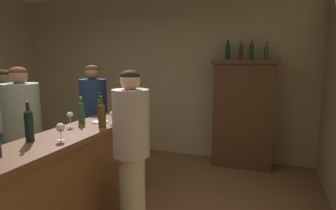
# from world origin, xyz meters

# --- Properties ---
(wall_back) EXTENTS (5.60, 0.12, 2.84)m
(wall_back) POSITION_xyz_m (0.00, 2.87, 1.42)
(wall_back) COLOR tan
(wall_back) RESTS_ON ground
(bar_counter) EXTENTS (0.52, 2.34, 1.00)m
(bar_counter) POSITION_xyz_m (0.24, 0.23, 0.51)
(bar_counter) COLOR brown
(bar_counter) RESTS_ON ground
(display_cabinet) EXTENTS (0.98, 0.42, 1.68)m
(display_cabinet) POSITION_xyz_m (1.63, 2.57, 0.88)
(display_cabinet) COLOR #4F331D
(display_cabinet) RESTS_ON ground
(wine_bottle_riesling) EXTENTS (0.07, 0.07, 0.33)m
(wine_bottle_riesling) POSITION_xyz_m (0.41, 1.10, 1.15)
(wine_bottle_riesling) COLOR #4D2E1D
(wine_bottle_riesling) RESTS_ON bar_counter
(wine_bottle_pinot) EXTENTS (0.08, 0.08, 0.32)m
(wine_bottle_pinot) POSITION_xyz_m (0.41, 0.50, 1.14)
(wine_bottle_pinot) COLOR #433312
(wine_bottle_pinot) RESTS_ON bar_counter
(wine_bottle_chardonnay) EXTENTS (0.07, 0.07, 0.34)m
(wine_bottle_chardonnay) POSITION_xyz_m (0.12, -0.14, 1.15)
(wine_bottle_chardonnay) COLOR black
(wine_bottle_chardonnay) RESTS_ON bar_counter
(wine_bottle_merlot) EXTENTS (0.07, 0.07, 0.28)m
(wine_bottle_merlot) POSITION_xyz_m (0.09, 0.59, 1.13)
(wine_bottle_merlot) COLOR #30492A
(wine_bottle_merlot) RESTS_ON bar_counter
(wine_bottle_malbec) EXTENTS (0.06, 0.06, 0.31)m
(wine_bottle_malbec) POSITION_xyz_m (0.15, 0.85, 1.14)
(wine_bottle_malbec) COLOR #183C1D
(wine_bottle_malbec) RESTS_ON bar_counter
(wine_glass_front) EXTENTS (0.06, 0.06, 0.15)m
(wine_glass_front) POSITION_xyz_m (0.08, 0.42, 1.12)
(wine_glass_front) COLOR white
(wine_glass_front) RESTS_ON bar_counter
(wine_glass_mid) EXTENTS (0.07, 0.07, 0.15)m
(wine_glass_mid) POSITION_xyz_m (0.34, -0.02, 1.11)
(wine_glass_mid) COLOR white
(wine_glass_mid) RESTS_ON bar_counter
(wine_glass_rear) EXTENTS (0.07, 0.07, 0.13)m
(wine_glass_rear) POSITION_xyz_m (0.41, 0.70, 1.10)
(wine_glass_rear) COLOR white
(wine_glass_rear) RESTS_ON bar_counter
(cheese_plate) EXTENTS (0.18, 0.18, 0.01)m
(cheese_plate) POSITION_xyz_m (0.26, 0.69, 1.01)
(cheese_plate) COLOR white
(cheese_plate) RESTS_ON bar_counter
(display_bottle_left) EXTENTS (0.07, 0.07, 0.30)m
(display_bottle_left) POSITION_xyz_m (1.35, 2.57, 1.82)
(display_bottle_left) COLOR #123520
(display_bottle_left) RESTS_ON display_cabinet
(display_bottle_midleft) EXTENTS (0.06, 0.06, 0.29)m
(display_bottle_midleft) POSITION_xyz_m (1.55, 2.57, 1.81)
(display_bottle_midleft) COLOR #482C17
(display_bottle_midleft) RESTS_ON display_cabinet
(display_bottle_center) EXTENTS (0.06, 0.06, 0.29)m
(display_bottle_center) POSITION_xyz_m (1.71, 2.57, 1.81)
(display_bottle_center) COLOR #1B381B
(display_bottle_center) RESTS_ON display_cabinet
(display_bottle_midright) EXTENTS (0.07, 0.07, 0.29)m
(display_bottle_midright) POSITION_xyz_m (1.92, 2.57, 1.81)
(display_bottle_midright) COLOR #2D5027
(display_bottle_midright) RESTS_ON display_cabinet
(patron_tall) EXTENTS (0.37, 0.37, 1.61)m
(patron_tall) POSITION_xyz_m (-0.34, 1.44, 0.88)
(patron_tall) COLOR #4E6A55
(patron_tall) RESTS_ON ground
(patron_near_entrance) EXTENTS (0.40, 0.40, 1.61)m
(patron_near_entrance) POSITION_xyz_m (-0.60, 0.45, 0.87)
(patron_near_entrance) COLOR gray
(patron_near_entrance) RESTS_ON ground
(patron_by_cabinet) EXTENTS (0.37, 0.37, 1.56)m
(patron_by_cabinet) POSITION_xyz_m (-1.22, 0.79, 0.85)
(patron_by_cabinet) COLOR #4A6051
(patron_by_cabinet) RESTS_ON ground
(bartender) EXTENTS (0.33, 0.33, 1.59)m
(bartender) POSITION_xyz_m (0.84, 0.31, 0.88)
(bartender) COLOR #B7A98F
(bartender) RESTS_ON ground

